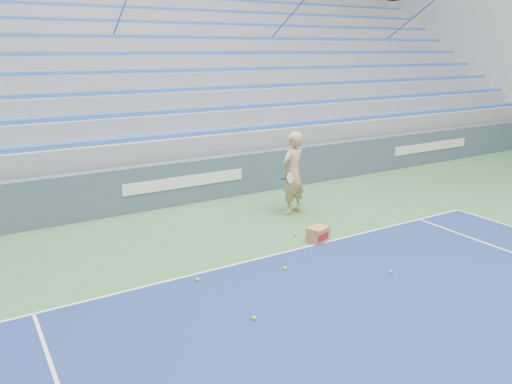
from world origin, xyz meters
TOP-DOWN VIEW (x-y plane):
  - sponsor_barrier at (0.00, 15.88)m, footprint 30.00×0.32m
  - bleachers at (0.00, 21.60)m, footprint 31.00×9.15m
  - tennis_player at (1.89, 13.81)m, footprint 1.02×0.95m
  - ball_box at (1.29, 12.01)m, footprint 0.49×0.43m
  - tennis_ball_0 at (1.45, 10.17)m, footprint 0.07×0.07m
  - tennis_ball_1 at (1.08, 12.53)m, footprint 0.07×0.07m
  - tennis_ball_2 at (-1.57, 11.64)m, footprint 0.07×0.07m
  - tennis_ball_3 at (1.58, 12.37)m, footprint 0.07×0.07m
  - tennis_ball_4 at (-0.06, 11.24)m, footprint 0.07×0.07m
  - tennis_ball_5 at (-1.40, 10.06)m, footprint 0.07×0.07m

SIDE VIEW (x-z plane):
  - tennis_ball_0 at x=1.45m, z-range 0.00..0.07m
  - tennis_ball_1 at x=1.08m, z-range 0.00..0.07m
  - tennis_ball_2 at x=-1.57m, z-range 0.00..0.07m
  - tennis_ball_3 at x=1.58m, z-range 0.00..0.07m
  - tennis_ball_4 at x=-0.06m, z-range 0.00..0.07m
  - tennis_ball_5 at x=-1.40m, z-range 0.00..0.07m
  - ball_box at x=1.29m, z-range 0.00..0.31m
  - sponsor_barrier at x=0.00m, z-range 0.00..1.10m
  - tennis_player at x=1.89m, z-range 0.00..1.96m
  - bleachers at x=0.00m, z-range -1.29..6.01m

